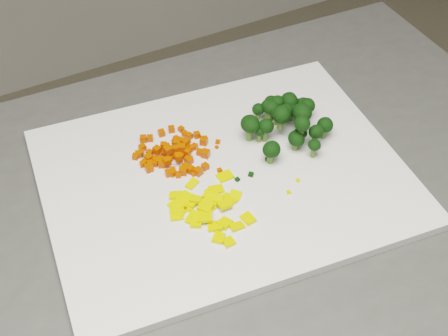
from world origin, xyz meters
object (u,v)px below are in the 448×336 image
cutting_board (224,177)px  pepper_pile (212,204)px  broccoli_pile (288,121)px  carrot_pile (173,148)px

cutting_board → pepper_pile: pepper_pile is taller
pepper_pile → broccoli_pile: broccoli_pile is taller
pepper_pile → broccoli_pile: (0.15, 0.07, 0.02)m
pepper_pile → broccoli_pile: 0.16m
cutting_board → pepper_pile: bearing=-131.7°
pepper_pile → broccoli_pile: size_ratio=0.97×
carrot_pile → pepper_pile: bearing=-88.6°
pepper_pile → carrot_pile: bearing=91.4°
carrot_pile → broccoli_pile: bearing=-14.0°
cutting_board → broccoli_pile: bearing=11.8°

